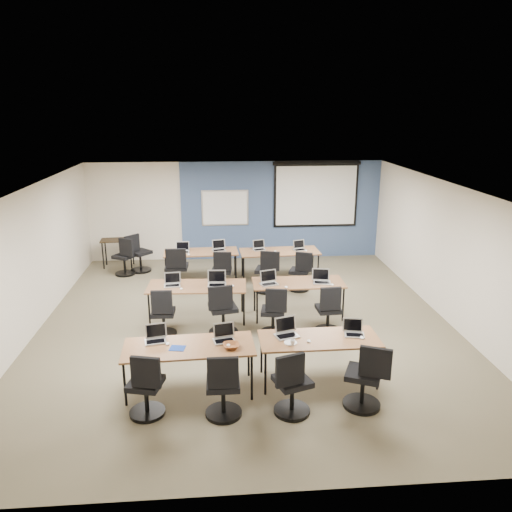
{
  "coord_description": "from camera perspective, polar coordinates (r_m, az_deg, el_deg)",
  "views": [
    {
      "loc": [
        -0.54,
        -9.01,
        4.12
      ],
      "look_at": [
        0.22,
        0.4,
        1.27
      ],
      "focal_mm": 35.0,
      "sensor_mm": 36.0,
      "label": 1
    }
  ],
  "objects": [
    {
      "name": "mouse_8",
      "position": [
        11.95,
        -7.69,
        0.19
      ],
      "size": [
        0.07,
        0.11,
        0.04
      ],
      "primitive_type": "ellipsoid",
      "rotation": [
        0.0,
        0.0,
        -0.06
      ],
      "color": "white",
      "rests_on": "training_table_back_left"
    },
    {
      "name": "mouse_11",
      "position": [
        12.21,
        5.74,
        0.62
      ],
      "size": [
        0.06,
        0.1,
        0.03
      ],
      "primitive_type": "ellipsoid",
      "rotation": [
        0.0,
        0.0,
        0.01
      ],
      "color": "white",
      "rests_on": "training_table_back_right"
    },
    {
      "name": "task_chair_7",
      "position": [
        9.5,
        8.3,
        -6.5
      ],
      "size": [
        0.48,
        0.48,
        0.97
      ],
      "rotation": [
        0.0,
        0.0,
        0.06
      ],
      "color": "black",
      "rests_on": "floor"
    },
    {
      "name": "coffee_cup",
      "position": [
        7.49,
        4.19,
        -9.85
      ],
      "size": [
        0.08,
        0.08,
        0.06
      ],
      "primitive_type": "imported",
      "rotation": [
        0.0,
        0.0,
        0.34
      ],
      "color": "white",
      "rests_on": "snack_plate"
    },
    {
      "name": "laptop_1",
      "position": [
        7.63,
        -3.68,
        -9.15
      ],
      "size": [
        0.32,
        0.27,
        0.24
      ],
      "rotation": [
        0.0,
        0.0,
        0.21
      ],
      "color": "#B9B9C5",
      "rests_on": "training_table_front_left"
    },
    {
      "name": "ceiling",
      "position": [
        9.14,
        -1.21,
        7.83
      ],
      "size": [
        8.0,
        9.0,
        0.02
      ],
      "primitive_type": "cube",
      "color": "white",
      "rests_on": "ground"
    },
    {
      "name": "whiteboard",
      "position": [
        13.7,
        -3.56,
        5.5
      ],
      "size": [
        1.28,
        0.03,
        0.98
      ],
      "color": "silver",
      "rests_on": "wall_back"
    },
    {
      "name": "mouse_0",
      "position": [
        7.61,
        -10.07,
        -9.85
      ],
      "size": [
        0.07,
        0.1,
        0.03
      ],
      "primitive_type": "ellipsoid",
      "rotation": [
        0.0,
        0.0,
        -0.12
      ],
      "color": "white",
      "rests_on": "training_table_front_left"
    },
    {
      "name": "mouse_5",
      "position": [
        9.8,
        -2.69,
        -3.42
      ],
      "size": [
        0.07,
        0.1,
        0.03
      ],
      "primitive_type": "ellipsoid",
      "rotation": [
        0.0,
        0.0,
        -0.16
      ],
      "color": "white",
      "rests_on": "training_table_mid_left"
    },
    {
      "name": "laptop_0",
      "position": [
        7.74,
        -11.39,
        -9.07
      ],
      "size": [
        0.31,
        0.27,
        0.24
      ],
      "rotation": [
        0.0,
        0.0,
        0.2
      ],
      "color": "silver",
      "rests_on": "training_table_front_left"
    },
    {
      "name": "task_chair_2",
      "position": [
        7.09,
        4.09,
        -14.86
      ],
      "size": [
        0.53,
        0.51,
        0.99
      ],
      "rotation": [
        0.0,
        0.0,
        0.33
      ],
      "color": "black",
      "rests_on": "floor"
    },
    {
      "name": "training_table_mid_left",
      "position": [
        9.92,
        -6.77,
        -3.6
      ],
      "size": [
        1.93,
        0.81,
        0.73
      ],
      "rotation": [
        0.0,
        0.0,
        -0.05
      ],
      "color": "#9A6338",
      "rests_on": "floor"
    },
    {
      "name": "projector_screen",
      "position": [
        13.88,
        6.87,
        7.38
      ],
      "size": [
        2.4,
        0.1,
        1.82
      ],
      "color": "black",
      "rests_on": "wall_back"
    },
    {
      "name": "task_chair_5",
      "position": [
        9.33,
        -3.84,
        -6.59
      ],
      "size": [
        0.55,
        0.55,
        1.03
      ],
      "rotation": [
        0.0,
        0.0,
        0.2
      ],
      "color": "black",
      "rests_on": "floor"
    },
    {
      "name": "utility_table",
      "position": [
        13.67,
        -15.57,
        1.41
      ],
      "size": [
        0.84,
        0.47,
        0.75
      ],
      "rotation": [
        0.0,
        0.0,
        0.07
      ],
      "color": "black",
      "rests_on": "floor"
    },
    {
      "name": "laptop_3",
      "position": [
        7.93,
        11.1,
        -8.4
      ],
      "size": [
        0.3,
        0.26,
        0.23
      ],
      "rotation": [
        0.0,
        0.0,
        -0.19
      ],
      "color": "#A1A1A9",
      "rests_on": "training_table_front_right"
    },
    {
      "name": "mouse_3",
      "position": [
        7.85,
        11.99,
        -9.12
      ],
      "size": [
        0.09,
        0.11,
        0.04
      ],
      "primitive_type": "ellipsoid",
      "rotation": [
        0.0,
        0.0,
        0.26
      ],
      "color": "white",
      "rests_on": "training_table_front_right"
    },
    {
      "name": "laptop_2",
      "position": [
        7.78,
        3.47,
        -8.56
      ],
      "size": [
        0.35,
        0.29,
        0.26
      ],
      "rotation": [
        0.0,
        0.0,
        0.3
      ],
      "color": "#A09FAB",
      "rests_on": "training_table_front_right"
    },
    {
      "name": "floor",
      "position": [
        9.93,
        -1.11,
        -7.76
      ],
      "size": [
        8.0,
        9.0,
        0.02
      ],
      "primitive_type": "cube",
      "color": "#6B6354",
      "rests_on": "ground"
    },
    {
      "name": "blue_mousepad",
      "position": [
        7.48,
        -8.97,
        -10.36
      ],
      "size": [
        0.25,
        0.22,
        0.01
      ],
      "primitive_type": "cube",
      "rotation": [
        0.0,
        0.0,
        -0.18
      ],
      "color": "navy",
      "rests_on": "training_table_front_left"
    },
    {
      "name": "wall_front",
      "position": [
        5.32,
        1.91,
        -14.59
      ],
      "size": [
        8.0,
        0.04,
        2.7
      ],
      "primitive_type": "cube",
      "color": "beige",
      "rests_on": "ground"
    },
    {
      "name": "task_chair_9",
      "position": [
        11.5,
        -3.91,
        -2.12
      ],
      "size": [
        0.5,
        0.5,
        0.99
      ],
      "rotation": [
        0.0,
        0.0,
        -0.11
      ],
      "color": "black",
      "rests_on": "floor"
    },
    {
      "name": "task_chair_10",
      "position": [
        11.43,
        1.29,
        -2.13
      ],
      "size": [
        0.54,
        0.54,
        1.01
      ],
      "rotation": [
        0.0,
        0.0,
        -0.27
      ],
      "color": "black",
      "rests_on": "floor"
    },
    {
      "name": "spare_chair_a",
      "position": [
        13.17,
        -13.29,
        -0.02
      ],
      "size": [
        0.63,
        0.53,
        1.01
      ],
      "rotation": [
        0.0,
        0.0,
        0.81
      ],
      "color": "black",
      "rests_on": "floor"
    },
    {
      "name": "spare_chair_b",
      "position": [
        12.99,
        -14.74,
        -0.41
      ],
      "size": [
        0.56,
        0.5,
        0.99
      ],
      "rotation": [
        0.0,
        0.0,
        -0.53
      ],
      "color": "black",
      "rests_on": "floor"
    },
    {
      "name": "blue_accent_panel",
      "position": [
        13.88,
        2.88,
        5.23
      ],
      "size": [
        5.5,
        0.04,
        2.7
      ],
      "primitive_type": "cube",
      "color": "#3D5977",
      "rests_on": "wall_back"
    },
    {
      "name": "mouse_1",
      "position": [
        7.48,
        -3.2,
        -10.11
      ],
      "size": [
        0.08,
        0.11,
        0.03
      ],
      "primitive_type": "ellipsoid",
      "rotation": [
        0.0,
        0.0,
        -0.3
      ],
      "color": "white",
      "rests_on": "training_table_front_left"
    },
    {
      "name": "training_table_back_right",
      "position": [
        12.19,
        2.71,
        0.39
      ],
      "size": [
        1.92,
        0.8,
        0.73
      ],
      "rotation": [
        0.0,
        0.0,
        0.04
      ],
      "color": "olive",
      "rests_on": "floor"
    },
    {
      "name": "mouse_4",
      "position": [
        9.74,
        -8.55,
        -3.72
      ],
      "size": [
        0.08,
        0.1,
        0.03
      ],
      "primitive_type": "ellipsoid",
      "rotation": [
        0.0,
        0.0,
        -0.28
      ],
      "color": "white",
      "rests_on": "training_table_mid_left"
    },
    {
      "name": "mouse_10",
      "position": [
        12.1,
        2.22,
        0.54
      ],
      "size": [
        0.08,
        0.1,
        0.03
      ],
      "primitive_type": "ellipsoid",
      "rotation": [
        0.0,
        0.0,
        0.24
      ],
      "color": "white",
      "rests_on": "training_table_back_right"
    },
    {
      "name": "laptop_7",
      "position": [
        10.08,
        7.48,
        -2.65
      ],
      "size": [
        0.34,
        0.29,
        0.26
      ],
      "rotation": [
        0.0,
        0.0,
        -0.19
      ],
      "color": "#B5B6BC",
      "rests_on": "training_table_mid_right"
    },
    {
      "name": "laptop_11",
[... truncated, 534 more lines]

